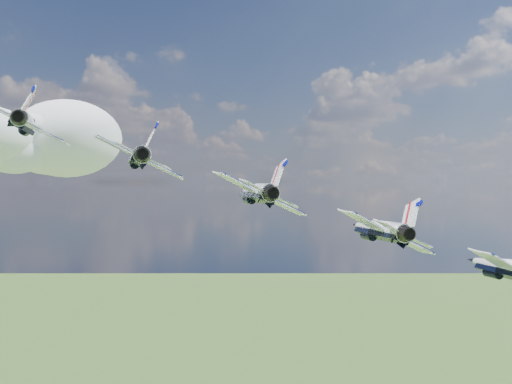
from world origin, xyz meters
TOP-DOWN VIEW (x-y plane):
  - cloud_far at (46.51, 215.51)m, footprint 70.02×55.02m
  - jet_0 at (-22.91, 7.04)m, footprint 15.47×17.28m
  - jet_1 at (-14.05, -1.74)m, footprint 15.47×17.28m
  - jet_2 at (-5.18, -10.53)m, footprint 15.47×17.28m
  - jet_3 at (3.68, -19.31)m, footprint 15.47×17.28m
  - jet_4 at (12.55, -28.10)m, footprint 15.47×17.28m

SIDE VIEW (x-z plane):
  - jet_4 at x=12.55m, z-range 130.45..138.46m
  - jet_3 at x=3.68m, z-range 134.17..142.18m
  - jet_2 at x=-5.18m, z-range 137.89..145.90m
  - jet_1 at x=-14.05m, z-range 141.61..149.62m
  - jet_0 at x=-22.91m, z-range 145.33..153.34m
  - cloud_far at x=46.51m, z-range 146.39..173.90m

